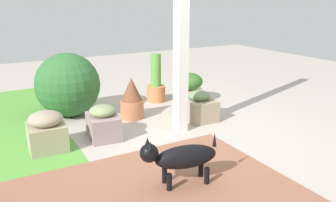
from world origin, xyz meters
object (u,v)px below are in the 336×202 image
object	(u,v)px
porch_pillar	(181,20)
terracotta_pot_broad	(188,84)
round_shrub	(68,85)
terracotta_pot_spiky	(132,99)
stone_planter_mid	(103,123)
terracotta_pot_tall	(156,85)
dog	(181,157)
stone_planter_nearest	(198,107)
stone_planter_far	(47,131)

from	to	relation	value
porch_pillar	terracotta_pot_broad	bearing A→B (deg)	-37.14
round_shrub	terracotta_pot_spiky	world-z (taller)	round_shrub
porch_pillar	stone_planter_mid	bearing A→B (deg)	74.22
terracotta_pot_tall	dog	xyz separation A→B (m)	(-2.32, 0.97, 0.01)
stone_planter_nearest	round_shrub	bearing A→B (deg)	55.68
porch_pillar	stone_planter_nearest	size ratio (longest dim) A/B	5.29
porch_pillar	stone_planter_mid	world-z (taller)	porch_pillar
round_shrub	porch_pillar	bearing A→B (deg)	-140.34
terracotta_pot_broad	stone_planter_far	bearing A→B (deg)	108.27
stone_planter_mid	dog	bearing A→B (deg)	-170.73
terracotta_pot_broad	dog	size ratio (longest dim) A/B	0.67
terracotta_pot_tall	dog	size ratio (longest dim) A/B	1.09
terracotta_pot_spiky	dog	xyz separation A→B (m)	(-1.79, 0.34, 0.01)
stone_planter_far	terracotta_pot_spiky	size ratio (longest dim) A/B	0.77
stone_planter_mid	dog	distance (m)	1.34
porch_pillar	dog	size ratio (longest dim) A/B	3.86
stone_planter_nearest	terracotta_pot_broad	xyz separation A→B (m)	(0.72, -0.30, 0.11)
terracotta_pot_tall	dog	bearing A→B (deg)	157.18
terracotta_pot_spiky	stone_planter_nearest	bearing A→B (deg)	-122.79
porch_pillar	terracotta_pot_tall	xyz separation A→B (m)	(1.24, -0.32, -1.04)
porch_pillar	terracotta_pot_broad	world-z (taller)	porch_pillar
stone_planter_mid	round_shrub	world-z (taller)	round_shrub
porch_pillar	dog	xyz separation A→B (m)	(-1.08, 0.65, -1.03)
stone_planter_mid	terracotta_pot_spiky	world-z (taller)	terracotta_pot_spiky
terracotta_pot_spiky	round_shrub	bearing A→B (deg)	54.12
stone_planter_far	round_shrub	bearing A→B (deg)	-25.91
porch_pillar	dog	distance (m)	1.63
stone_planter_mid	round_shrub	bearing A→B (deg)	8.07
terracotta_pot_tall	terracotta_pot_broad	distance (m)	0.49
stone_planter_mid	terracotta_pot_broad	distance (m)	1.75
stone_planter_nearest	dog	size ratio (longest dim) A/B	0.73
stone_planter_mid	terracotta_pot_broad	size ratio (longest dim) A/B	1.04
stone_planter_nearest	terracotta_pot_broad	size ratio (longest dim) A/B	1.09
porch_pillar	stone_planter_mid	size ratio (longest dim) A/B	5.56
dog	porch_pillar	bearing A→B (deg)	-31.31
round_shrub	dog	distance (m)	2.32
porch_pillar	stone_planter_nearest	distance (m)	1.23
stone_planter_nearest	stone_planter_far	size ratio (longest dim) A/B	1.17
stone_planter_mid	dog	world-z (taller)	dog
round_shrub	terracotta_pot_tall	size ratio (longest dim) A/B	1.16
stone_planter_mid	stone_planter_far	bearing A→B (deg)	91.45
stone_planter_nearest	terracotta_pot_spiky	bearing A→B (deg)	57.21
porch_pillar	stone_planter_mid	xyz separation A→B (m)	(0.25, 0.87, -1.12)
stone_planter_far	dog	world-z (taller)	dog
stone_planter_mid	terracotta_pot_spiky	size ratio (longest dim) A/B	0.86
stone_planter_nearest	dog	world-z (taller)	dog
terracotta_pot_tall	terracotta_pot_spiky	distance (m)	0.82
stone_planter_nearest	stone_planter_far	bearing A→B (deg)	90.25
porch_pillar	round_shrub	world-z (taller)	porch_pillar
terracotta_pot_broad	dog	world-z (taller)	dog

